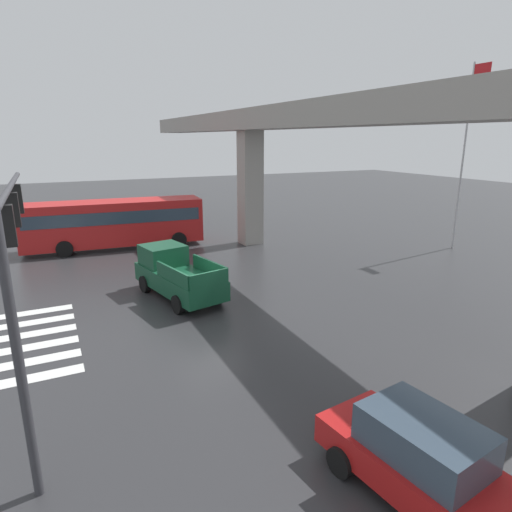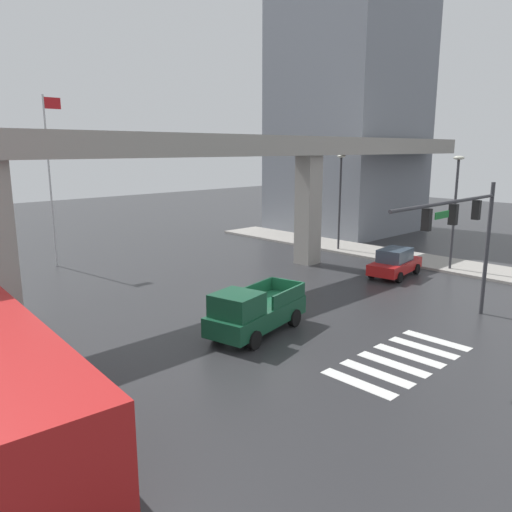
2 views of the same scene
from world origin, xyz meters
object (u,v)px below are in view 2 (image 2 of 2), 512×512
at_px(pickup_truck, 253,312).
at_px(street_lamp_mid_block, 340,191).
at_px(city_bus, 0,381).
at_px(traffic_signal_mast, 464,224).
at_px(sedan_red, 395,263).
at_px(street_lamp_near_corner, 455,200).
at_px(flagpole, 50,170).

relative_size(pickup_truck, street_lamp_mid_block, 0.74).
distance_m(city_bus, traffic_signal_mast, 17.99).
height_order(city_bus, sedan_red, city_bus).
xyz_separation_m(street_lamp_near_corner, flagpole, (-17.56, 18.76, 1.75)).
bearing_deg(traffic_signal_mast, street_lamp_near_corner, 26.64).
bearing_deg(street_lamp_near_corner, traffic_signal_mast, -153.36).
bearing_deg(pickup_truck, city_bus, -174.15).
distance_m(street_lamp_near_corner, street_lamp_mid_block, 8.86).
height_order(pickup_truck, sedan_red, pickup_truck).
xyz_separation_m(pickup_truck, street_lamp_mid_block, (16.89, 8.29, 3.57)).
relative_size(sedan_red, street_lamp_mid_block, 0.62).
distance_m(sedan_red, flagpole, 22.56).
xyz_separation_m(city_bus, traffic_signal_mast, (17.19, -4.47, 2.84)).
bearing_deg(street_lamp_near_corner, flagpole, 133.10).
xyz_separation_m(sedan_red, street_lamp_mid_block, (3.83, 7.14, 3.70)).
xyz_separation_m(street_lamp_near_corner, street_lamp_mid_block, (0.00, 8.86, 0.00)).
height_order(pickup_truck, city_bus, city_bus).
xyz_separation_m(sedan_red, flagpole, (-13.73, 17.05, 5.45)).
relative_size(sedan_red, flagpole, 0.41).
height_order(pickup_truck, flagpole, flagpole).
height_order(city_bus, street_lamp_near_corner, street_lamp_near_corner).
xyz_separation_m(city_bus, flagpole, (9.50, 19.24, 4.58)).
relative_size(city_bus, street_lamp_mid_block, 1.52).
xyz_separation_m(pickup_truck, traffic_signal_mast, (7.02, -5.52, 3.57)).
relative_size(traffic_signal_mast, street_lamp_near_corner, 1.20).
xyz_separation_m(traffic_signal_mast, flagpole, (-7.69, 23.71, 1.74)).
height_order(sedan_red, street_lamp_near_corner, street_lamp_near_corner).
bearing_deg(street_lamp_mid_block, city_bus, -160.97).
bearing_deg(street_lamp_near_corner, pickup_truck, 178.08).
height_order(sedan_red, flagpole, flagpole).
relative_size(pickup_truck, city_bus, 0.49).
bearing_deg(city_bus, traffic_signal_mast, -14.59).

